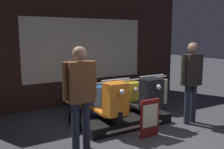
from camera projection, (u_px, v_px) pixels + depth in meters
ground_plane at (165, 145)px, 4.45m from camera, size 30.00×30.00×0.00m
shop_wall_back at (85, 47)px, 7.03m from camera, size 6.46×0.09×3.20m
display_platform at (120, 118)px, 5.61m from camera, size 1.97×1.23×0.21m
scooter_display_left at (103, 100)px, 5.29m from camera, size 0.61×1.56×0.91m
scooter_display_right at (136, 95)px, 5.74m from camera, size 0.61×1.56×0.91m
scooter_backrow_0 at (90, 101)px, 6.04m from camera, size 0.61×1.56×0.91m
scooter_backrow_1 at (119, 96)px, 6.46m from camera, size 0.61×1.56×0.91m
scooter_backrow_2 at (144, 93)px, 6.88m from camera, size 0.61×1.56×0.91m
person_left_browsing at (80, 90)px, 4.10m from camera, size 0.60×0.25×1.77m
person_right_browsing at (192, 76)px, 5.42m from camera, size 0.58×0.23×1.79m
price_sign_board at (150, 118)px, 4.77m from camera, size 0.43×0.04×0.74m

